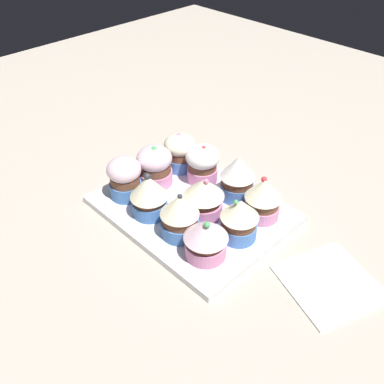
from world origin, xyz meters
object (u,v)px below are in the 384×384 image
object	(u,v)px
cupcake_10	(125,177)
cupcake_4	(238,220)
cupcake_1	(237,177)
cupcake_6	(154,166)
baking_tray	(192,209)
cupcake_7	(206,238)
cupcake_5	(203,197)
cupcake_9	(149,194)
napkin	(329,282)
cupcake_8	(180,215)
cupcake_2	(203,163)
cupcake_0	(263,198)
cupcake_3	(180,151)

from	to	relation	value
cupcake_10	cupcake_4	bearing A→B (deg)	-164.37
cupcake_1	cupcake_6	world-z (taller)	cupcake_1
baking_tray	cupcake_7	world-z (taller)	cupcake_7
baking_tray	cupcake_5	xyz separation A→B (cm)	(-2.65, 0.07, 4.20)
cupcake_9	napkin	distance (cm)	29.77
cupcake_10	cupcake_6	bearing A→B (deg)	-97.52
baking_tray	cupcake_9	xyz separation A→B (cm)	(3.58, 6.01, 4.44)
cupcake_5	cupcake_8	size ratio (longest dim) A/B	0.95
cupcake_7	cupcake_8	distance (cm)	5.82
cupcake_9	cupcake_8	bearing A→B (deg)	-178.72
cupcake_4	cupcake_9	bearing A→B (deg)	22.65
cupcake_2	cupcake_8	distance (cm)	14.31
cupcake_5	cupcake_6	bearing A→B (deg)	0.37
cupcake_5	cupcake_10	xyz separation A→B (cm)	(12.60, 5.85, 0.20)
cupcake_5	cupcake_9	bearing A→B (deg)	43.62
cupcake_5	cupcake_10	distance (cm)	13.90
cupcake_2	cupcake_5	size ratio (longest dim) A/B	0.99
cupcake_9	cupcake_1	bearing A→B (deg)	-118.10
cupcake_9	napkin	xyz separation A→B (cm)	(-28.01, -8.90, -4.74)
cupcake_1	cupcake_8	size ratio (longest dim) A/B	1.08
baking_tray	cupcake_5	bearing A→B (deg)	178.38
cupcake_1	napkin	bearing A→B (deg)	168.50
cupcake_1	cupcake_7	world-z (taller)	cupcake_1
cupcake_1	cupcake_0	bearing A→B (deg)	171.78
cupcake_7	cupcake_6	bearing A→B (deg)	-18.32
cupcake_2	baking_tray	bearing A→B (deg)	121.39
cupcake_2	cupcake_3	bearing A→B (deg)	1.39
cupcake_5	cupcake_9	size ratio (longest dim) A/B	0.93
cupcake_2	cupcake_8	bearing A→B (deg)	120.53
cupcake_4	cupcake_8	bearing A→B (deg)	39.47
cupcake_6	cupcake_0	bearing A→B (deg)	-161.02
cupcake_2	cupcake_6	bearing A→B (deg)	51.64
cupcake_6	cupcake_3	bearing A→B (deg)	-86.59
cupcake_8	cupcake_9	xyz separation A→B (cm)	(6.90, 0.15, 0.13)
cupcake_5	cupcake_8	bearing A→B (deg)	96.66
cupcake_10	cupcake_3	bearing A→B (deg)	-91.75
cupcake_0	cupcake_5	distance (cm)	9.36
baking_tray	cupcake_4	distance (cm)	10.89
cupcake_0	cupcake_7	world-z (taller)	cupcake_0
cupcake_1	cupcake_8	xyz separation A→B (cm)	(0.13, 13.01, -0.49)
cupcake_2	cupcake_10	world-z (taller)	cupcake_10
baking_tray	cupcake_8	world-z (taller)	cupcake_8
cupcake_0	cupcake_1	size ratio (longest dim) A/B	0.90
cupcake_2	cupcake_7	world-z (taller)	cupcake_2
cupcake_7	napkin	distance (cm)	18.32
cupcake_1	cupcake_4	distance (cm)	9.98
baking_tray	cupcake_1	world-z (taller)	cupcake_1
cupcake_4	cupcake_5	size ratio (longest dim) A/B	1.01
cupcake_2	cupcake_4	size ratio (longest dim) A/B	0.98
cupcake_1	cupcake_10	distance (cm)	18.74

